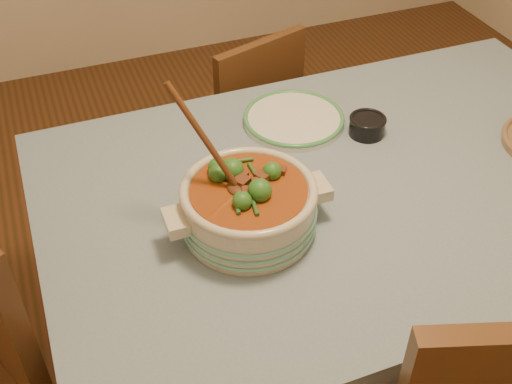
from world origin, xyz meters
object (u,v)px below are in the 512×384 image
at_px(dining_table, 356,205).
at_px(white_plate, 294,119).
at_px(stew_casserole, 248,204).
at_px(chair_far, 244,116).
at_px(condiment_bowl, 367,125).

bearing_deg(dining_table, white_plate, 100.66).
relative_size(stew_casserole, white_plate, 1.03).
xyz_separation_m(dining_table, chair_far, (-0.03, 0.81, -0.20)).
xyz_separation_m(stew_casserole, white_plate, (0.28, 0.38, -0.07)).
distance_m(white_plate, condiment_bowl, 0.22).
xyz_separation_m(stew_casserole, condiment_bowl, (0.46, 0.25, -0.05)).
distance_m(dining_table, chair_far, 0.83).
relative_size(dining_table, white_plate, 4.26).
height_order(stew_casserole, condiment_bowl, stew_casserole).
distance_m(dining_table, white_plate, 0.33).
height_order(stew_casserole, chair_far, stew_casserole).
bearing_deg(white_plate, dining_table, -79.34).
distance_m(dining_table, stew_casserole, 0.39).
bearing_deg(chair_far, stew_casserole, 52.98).
relative_size(stew_casserole, chair_far, 0.50).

